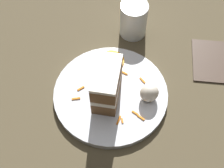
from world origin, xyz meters
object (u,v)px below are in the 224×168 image
object	(u,v)px
orange_garnish	(111,61)
drinking_glass	(133,21)
cream_dollop	(149,93)
plate	(112,94)
cake_slice	(107,84)

from	to	relation	value
orange_garnish	drinking_glass	bearing A→B (deg)	-136.57
cream_dollop	orange_garnish	bearing A→B (deg)	-70.22
cream_dollop	drinking_glass	size ratio (longest dim) A/B	0.48
plate	orange_garnish	xyz separation A→B (m)	(-0.03, -0.09, 0.01)
cream_dollop	orange_garnish	size ratio (longest dim) A/B	0.72
orange_garnish	cake_slice	bearing A→B (deg)	64.95
cake_slice	plate	bearing A→B (deg)	-127.98
plate	cream_dollop	world-z (taller)	cream_dollop
cake_slice	drinking_glass	distance (m)	0.23
orange_garnish	cream_dollop	bearing A→B (deg)	109.78
cream_dollop	plate	bearing A→B (deg)	-30.13
orange_garnish	drinking_glass	size ratio (longest dim) A/B	0.66
plate	cream_dollop	xyz separation A→B (m)	(-0.08, 0.04, 0.03)
cake_slice	drinking_glass	size ratio (longest dim) A/B	1.21
cream_dollop	drinking_glass	world-z (taller)	drinking_glass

